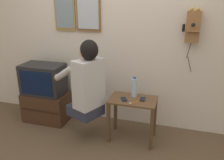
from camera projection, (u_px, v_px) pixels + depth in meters
name	position (u px, v px, depth m)	size (l,w,h in m)	color
ground_plane	(90.00, 158.00, 2.75)	(14.00, 14.00, 0.00)	brown
wall_back	(115.00, 35.00, 3.23)	(6.80, 0.05, 2.55)	beige
side_table	(133.00, 108.00, 2.99)	(0.59, 0.38, 0.56)	brown
person	(87.00, 81.00, 2.87)	(0.64, 0.55, 0.97)	#2D3347
tv_stand	(47.00, 106.00, 3.55)	(0.65, 0.42, 0.43)	#422819
television	(43.00, 79.00, 3.39)	(0.59, 0.37, 0.43)	#232326
wall_phone_antique	(193.00, 26.00, 2.83)	(0.20, 0.19, 0.78)	olive
framed_picture	(65.00, 11.00, 3.29)	(0.30, 0.03, 0.54)	olive
wall_mirror	(88.00, 6.00, 3.17)	(0.34, 0.04, 0.66)	brown
cell_phone_held	(124.00, 99.00, 2.93)	(0.11, 0.14, 0.01)	black
cell_phone_spare	(143.00, 99.00, 2.93)	(0.07, 0.13, 0.01)	black
water_bottle	(134.00, 87.00, 2.98)	(0.08, 0.08, 0.26)	#ADC6DB
toothbrush	(134.00, 103.00, 2.83)	(0.11, 0.15, 0.02)	orange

